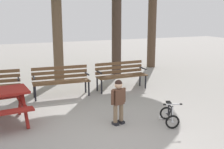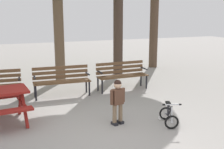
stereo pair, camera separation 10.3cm
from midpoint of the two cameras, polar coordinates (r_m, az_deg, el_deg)
name	(u,v)px [view 2 (the right image)]	position (r m, az deg, el deg)	size (l,w,h in m)	color
ground	(106,138)	(5.64, -0.63, -12.54)	(36.00, 36.00, 0.00)	gray
park_bench_left	(62,79)	(8.27, -9.72, -0.81)	(1.62, 0.53, 0.85)	brown
park_bench_right	(122,73)	(8.87, 2.27, 0.26)	(1.61, 0.49, 0.85)	brown
child_standing	(118,99)	(6.07, 1.62, -4.85)	(0.37, 0.21, 0.99)	#7F664C
kids_bicycle	(169,115)	(6.32, 11.74, -8.01)	(0.51, 0.63, 0.54)	black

